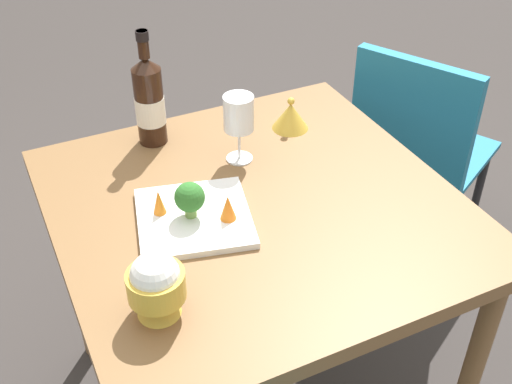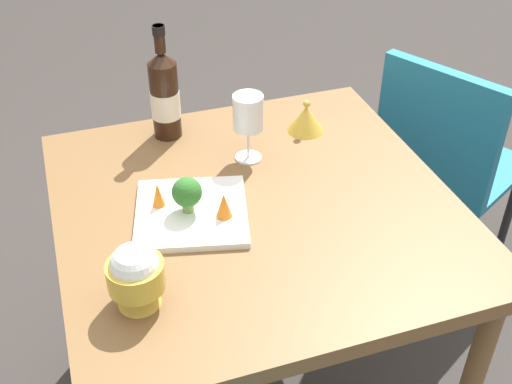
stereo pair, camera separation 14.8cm
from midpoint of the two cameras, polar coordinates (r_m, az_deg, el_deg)
The scene contains 10 objects.
dining_table at distance 1.55m, azimuth -2.73°, elevation -3.54°, with size 0.92×0.92×0.75m.
chair_by_wall at distance 2.17m, azimuth 12.15°, elevation 4.26°, with size 0.54×0.54×0.85m.
wine_bottle at distance 1.69m, azimuth -11.96°, elevation 7.86°, with size 0.08×0.08×0.31m.
wine_glass at distance 1.58m, azimuth -4.25°, elevation 6.76°, with size 0.08×0.08×0.18m.
rice_bowl at distance 1.21m, azimuth -12.37°, elevation -8.18°, with size 0.11×0.11×0.14m.
rice_bowl_lid at distance 1.75m, azimuth 0.66°, elevation 6.71°, with size 0.10×0.10×0.09m.
serving_plate at distance 1.45m, azimuth -8.39°, elevation -2.48°, with size 0.30×0.30×0.02m.
broccoli_floret at distance 1.41m, azimuth -8.87°, elevation -0.67°, with size 0.07×0.07×0.09m.
carrot_garnish_left at distance 1.41m, azimuth -5.51°, elevation -1.49°, with size 0.04×0.04×0.06m.
carrot_garnish_right at distance 1.45m, azimuth -11.53°, elevation -0.97°, with size 0.03×0.03×0.06m.
Camera 1 is at (0.51, 1.07, 1.66)m, focal length 45.03 mm.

